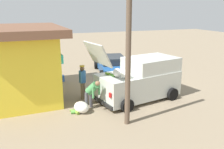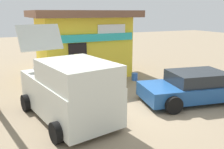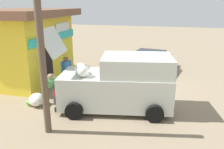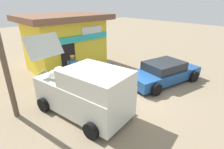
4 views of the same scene
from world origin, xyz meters
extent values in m
plane|color=gray|center=(0.00, 0.00, 0.00)|extent=(60.00, 60.00, 0.00)
cube|color=yellow|center=(-0.70, 5.58, 1.59)|extent=(4.61, 3.23, 3.17)
cube|color=#2DB7B2|center=(-0.65, 3.98, 2.22)|extent=(4.30, 0.25, 0.36)
cube|color=black|center=(-1.47, 3.98, 1.00)|extent=(0.90, 0.09, 2.00)
cube|color=white|center=(0.34, 4.03, 2.54)|extent=(1.50, 0.10, 0.60)
cube|color=brown|center=(-0.70, 5.58, 3.34)|extent=(5.50, 4.13, 0.34)
cube|color=silver|center=(-2.94, 0.32, 0.76)|extent=(2.57, 4.25, 1.19)
cube|color=silver|center=(-2.79, -0.42, 1.68)|extent=(2.21, 2.76, 0.66)
cube|color=black|center=(-2.56, -1.57, 1.65)|extent=(1.55, 0.38, 0.50)
cube|color=silver|center=(-3.37, 2.51, 2.48)|extent=(1.73, 0.85, 0.97)
ellipsoid|color=silver|center=(-3.60, 1.31, 1.55)|extent=(0.49, 0.40, 0.40)
ellipsoid|color=silver|center=(-3.27, 1.55, 1.55)|extent=(0.48, 0.40, 0.40)
cylinder|color=#4D9334|center=(-3.13, 1.72, 1.41)|extent=(0.27, 0.15, 0.11)
cylinder|color=#689B31|center=(-2.78, 1.83, 1.41)|extent=(0.29, 0.23, 0.11)
cube|color=black|center=(-3.33, 2.31, 0.25)|extent=(1.73, 0.42, 0.16)
cube|color=red|center=(-4.03, 2.18, 0.82)|extent=(0.15, 0.09, 0.20)
cube|color=red|center=(-2.62, 2.46, 0.82)|extent=(0.15, 0.09, 0.20)
cylinder|color=black|center=(-3.65, -1.19, 0.30)|extent=(0.33, 0.64, 0.60)
cylinder|color=black|center=(-1.70, -0.81, 0.30)|extent=(0.33, 0.64, 0.60)
cylinder|color=black|center=(-4.17, 1.46, 0.30)|extent=(0.33, 0.64, 0.60)
cylinder|color=black|center=(-2.22, 1.84, 0.30)|extent=(0.33, 0.64, 0.60)
cube|color=#1E4C8C|center=(2.09, -0.23, 0.45)|extent=(4.63, 2.50, 0.55)
cube|color=#1E2328|center=(2.09, -0.23, 0.96)|extent=(2.34, 1.90, 0.46)
cylinder|color=black|center=(0.78, 0.97, 0.31)|extent=(0.65, 0.32, 0.63)
cylinder|color=black|center=(0.46, -0.92, 0.31)|extent=(0.65, 0.32, 0.63)
cylinder|color=black|center=(3.73, 0.46, 0.31)|extent=(0.65, 0.32, 0.63)
cylinder|color=#726047|center=(-2.01, 2.90, 0.41)|extent=(0.15, 0.15, 0.82)
cylinder|color=#726047|center=(-1.70, 2.76, 0.41)|extent=(0.15, 0.15, 0.82)
cylinder|color=#3872B2|center=(-1.85, 2.83, 1.11)|extent=(0.45, 0.45, 0.58)
sphere|color=brown|center=(-1.85, 2.83, 1.51)|extent=(0.22, 0.22, 0.22)
cylinder|color=gold|center=(-1.85, 2.83, 1.64)|extent=(0.24, 0.24, 0.05)
cylinder|color=#3872B2|center=(-2.07, 2.93, 1.13)|extent=(0.09, 0.09, 0.55)
cylinder|color=#3872B2|center=(-1.63, 2.73, 1.13)|extent=(0.09, 0.09, 0.55)
cylinder|color=#4C4C51|center=(-3.09, 2.77, 0.40)|extent=(0.15, 0.15, 0.79)
cylinder|color=#4C4C51|center=(-3.30, 3.03, 0.40)|extent=(0.15, 0.15, 0.79)
cylinder|color=#4C9959|center=(-3.35, 2.77, 0.99)|extent=(0.71, 0.67, 0.63)
sphere|color=#8C6647|center=(-3.57, 2.58, 1.25)|extent=(0.21, 0.21, 0.21)
cylinder|color=#4C9959|center=(-3.36, 2.45, 0.91)|extent=(0.09, 0.09, 0.53)
cylinder|color=#4C9959|center=(-3.67, 2.82, 0.91)|extent=(0.09, 0.09, 0.53)
ellipsoid|color=silver|center=(-3.52, 3.32, 0.24)|extent=(0.90, 0.81, 0.48)
cylinder|color=olive|center=(-3.61, 3.54, 0.07)|extent=(0.29, 0.21, 0.14)
cylinder|color=#5DAD46|center=(-3.52, 3.63, 0.07)|extent=(0.17, 0.28, 0.14)
cylinder|color=#659940|center=(-3.29, 3.52, 0.06)|extent=(0.28, 0.15, 0.11)
cylinder|color=olive|center=(-3.33, 3.66, 0.05)|extent=(0.26, 0.24, 0.11)
cylinder|color=blue|center=(1.34, 3.36, 0.19)|extent=(0.31, 0.31, 0.38)
camera|label=1|loc=(-12.89, 5.42, 4.35)|focal=38.36mm
camera|label=2|loc=(-4.72, -7.17, 3.43)|focal=38.87mm
camera|label=3|loc=(-10.80, -1.73, 3.80)|focal=37.70mm
camera|label=4|loc=(-6.35, -5.21, 4.36)|focal=28.67mm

